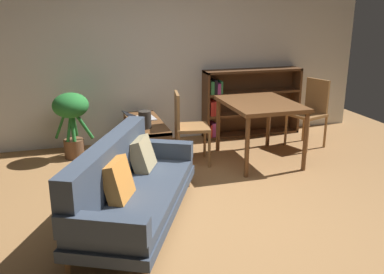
{
  "coord_description": "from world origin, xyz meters",
  "views": [
    {
      "loc": [
        -1.19,
        -3.53,
        1.99
      ],
      "look_at": [
        0.11,
        0.87,
        0.57
      ],
      "focal_mm": 39.8,
      "sensor_mm": 36.0,
      "label": 1
    }
  ],
  "objects_px": {
    "fabric_couch": "(129,185)",
    "desk_speaker": "(145,120)",
    "dining_table": "(260,109)",
    "dining_chair_far": "(186,124)",
    "bookshelf": "(246,102)",
    "potted_floor_plant": "(71,115)",
    "media_console": "(146,140)",
    "open_laptop": "(141,117)",
    "dining_chair_near": "(311,109)"
  },
  "relations": [
    {
      "from": "potted_floor_plant",
      "to": "dining_chair_far",
      "type": "bearing_deg",
      "value": -24.14
    },
    {
      "from": "dining_chair_far",
      "to": "dining_table",
      "type": "bearing_deg",
      "value": -9.53
    },
    {
      "from": "dining_chair_far",
      "to": "bookshelf",
      "type": "height_order",
      "value": "bookshelf"
    },
    {
      "from": "fabric_couch",
      "to": "potted_floor_plant",
      "type": "distance_m",
      "value": 2.05
    },
    {
      "from": "potted_floor_plant",
      "to": "dining_table",
      "type": "distance_m",
      "value": 2.49
    },
    {
      "from": "open_laptop",
      "to": "desk_speaker",
      "type": "height_order",
      "value": "desk_speaker"
    },
    {
      "from": "media_console",
      "to": "potted_floor_plant",
      "type": "distance_m",
      "value": 1.04
    },
    {
      "from": "desk_speaker",
      "to": "potted_floor_plant",
      "type": "distance_m",
      "value": 1.06
    },
    {
      "from": "dining_table",
      "to": "fabric_couch",
      "type": "bearing_deg",
      "value": -147.8
    },
    {
      "from": "fabric_couch",
      "to": "desk_speaker",
      "type": "xyz_separation_m",
      "value": [
        0.42,
        1.39,
        0.25
      ]
    },
    {
      "from": "desk_speaker",
      "to": "bookshelf",
      "type": "distance_m",
      "value": 2.04
    },
    {
      "from": "fabric_couch",
      "to": "dining_chair_far",
      "type": "relative_size",
      "value": 2.21
    },
    {
      "from": "desk_speaker",
      "to": "dining_table",
      "type": "bearing_deg",
      "value": -7.6
    },
    {
      "from": "dining_chair_near",
      "to": "bookshelf",
      "type": "height_order",
      "value": "bookshelf"
    },
    {
      "from": "dining_table",
      "to": "dining_chair_near",
      "type": "relative_size",
      "value": 1.14
    },
    {
      "from": "media_console",
      "to": "open_laptop",
      "type": "xyz_separation_m",
      "value": [
        -0.04,
        0.14,
        0.29
      ]
    },
    {
      "from": "media_console",
      "to": "fabric_couch",
      "type": "bearing_deg",
      "value": -105.78
    },
    {
      "from": "bookshelf",
      "to": "open_laptop",
      "type": "bearing_deg",
      "value": -163.68
    },
    {
      "from": "media_console",
      "to": "dining_chair_far",
      "type": "height_order",
      "value": "dining_chair_far"
    },
    {
      "from": "dining_chair_far",
      "to": "bookshelf",
      "type": "xyz_separation_m",
      "value": [
        1.27,
        1.0,
        -0.01
      ]
    },
    {
      "from": "dining_chair_far",
      "to": "bookshelf",
      "type": "relative_size",
      "value": 0.6
    },
    {
      "from": "open_laptop",
      "to": "potted_floor_plant",
      "type": "distance_m",
      "value": 0.91
    },
    {
      "from": "open_laptop",
      "to": "bookshelf",
      "type": "relative_size",
      "value": 0.28
    },
    {
      "from": "dining_chair_near",
      "to": "dining_chair_far",
      "type": "distance_m",
      "value": 1.93
    },
    {
      "from": "media_console",
      "to": "dining_table",
      "type": "relative_size",
      "value": 1.07
    },
    {
      "from": "potted_floor_plant",
      "to": "fabric_couch",
      "type": "bearing_deg",
      "value": -76.89
    },
    {
      "from": "potted_floor_plant",
      "to": "open_laptop",
      "type": "bearing_deg",
      "value": -9.13
    },
    {
      "from": "potted_floor_plant",
      "to": "dining_table",
      "type": "bearing_deg",
      "value": -18.53
    },
    {
      "from": "dining_chair_far",
      "to": "fabric_couch",
      "type": "bearing_deg",
      "value": -124.95
    },
    {
      "from": "dining_chair_near",
      "to": "potted_floor_plant",
      "type": "bearing_deg",
      "value": 172.46
    },
    {
      "from": "media_console",
      "to": "open_laptop",
      "type": "height_order",
      "value": "open_laptop"
    },
    {
      "from": "desk_speaker",
      "to": "potted_floor_plant",
      "type": "bearing_deg",
      "value": 145.96
    },
    {
      "from": "bookshelf",
      "to": "desk_speaker",
      "type": "bearing_deg",
      "value": -151.71
    },
    {
      "from": "dining_table",
      "to": "dining_chair_far",
      "type": "bearing_deg",
      "value": 170.47
    },
    {
      "from": "media_console",
      "to": "dining_chair_near",
      "type": "relative_size",
      "value": 1.22
    },
    {
      "from": "dining_table",
      "to": "bookshelf",
      "type": "xyz_separation_m",
      "value": [
        0.32,
        1.16,
        -0.18
      ]
    },
    {
      "from": "open_laptop",
      "to": "fabric_couch",
      "type": "bearing_deg",
      "value": -103.42
    },
    {
      "from": "potted_floor_plant",
      "to": "dining_chair_near",
      "type": "bearing_deg",
      "value": -7.54
    },
    {
      "from": "fabric_couch",
      "to": "open_laptop",
      "type": "bearing_deg",
      "value": 76.58
    },
    {
      "from": "media_console",
      "to": "potted_floor_plant",
      "type": "relative_size",
      "value": 1.33
    },
    {
      "from": "dining_chair_near",
      "to": "desk_speaker",
      "type": "bearing_deg",
      "value": -176.45
    },
    {
      "from": "dining_chair_near",
      "to": "bookshelf",
      "type": "bearing_deg",
      "value": 128.78
    },
    {
      "from": "media_console",
      "to": "open_laptop",
      "type": "relative_size",
      "value": 2.7
    },
    {
      "from": "open_laptop",
      "to": "dining_chair_far",
      "type": "height_order",
      "value": "dining_chair_far"
    },
    {
      "from": "desk_speaker",
      "to": "dining_chair_near",
      "type": "height_order",
      "value": "dining_chair_near"
    },
    {
      "from": "desk_speaker",
      "to": "dining_table",
      "type": "height_order",
      "value": "dining_table"
    },
    {
      "from": "media_console",
      "to": "dining_table",
      "type": "height_order",
      "value": "dining_table"
    },
    {
      "from": "fabric_couch",
      "to": "desk_speaker",
      "type": "relative_size",
      "value": 9.46
    },
    {
      "from": "desk_speaker",
      "to": "dining_chair_far",
      "type": "xyz_separation_m",
      "value": [
        0.53,
        -0.04,
        -0.08
      ]
    },
    {
      "from": "media_console",
      "to": "dining_table",
      "type": "bearing_deg",
      "value": -19.64
    }
  ]
}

